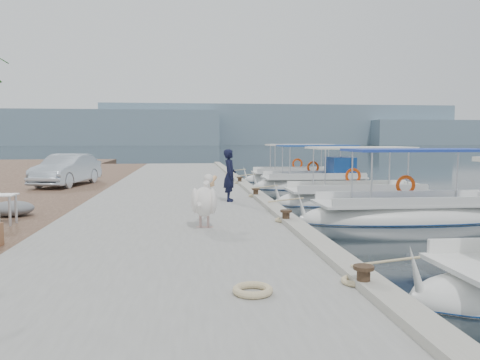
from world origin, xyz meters
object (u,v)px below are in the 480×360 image
Objects in this scene: fishing_caique_c at (355,200)px; fishing_caique_e at (296,179)px; fishing_caique_b at (411,216)px; fisherman at (230,175)px; parked_car at (67,170)px; fishing_caique_d at (315,184)px; pelican at (205,200)px.

fishing_caique_c is 9.85m from fishing_caique_e.
fishing_caique_b reaches higher than fisherman.
fishing_caique_b is 14.28m from parked_car.
parked_car is (-11.86, -2.47, 0.99)m from fishing_caique_d.
fisherman is at bearing -29.76° from parked_car.
fishing_caique_b is at bearing 24.92° from pelican.
pelican is (-6.15, -6.92, 1.00)m from fishing_caique_c.
pelican is (-6.22, -12.90, 0.92)m from fishing_caique_d.
fishing_caique_d is 3.88m from fishing_caique_e.
fishing_caique_b is 1.12× the size of fishing_caique_c.
fishing_caique_b is at bearing -88.27° from fishing_caique_e.
fisherman is (-5.16, -2.48, 1.23)m from fishing_caique_c.
parked_car is (-12.18, 7.39, 1.07)m from fishing_caique_b.
fishing_caique_e is at bearing 69.94° from pelican.
pelican is 11.85m from parked_car.
fishing_caique_e is 13.41m from parked_car.
fishing_caique_b is 1.13× the size of fishing_caique_e.
fishing_caique_b is 4.27× the size of fisherman.
parked_car is at bearing 163.44° from fishing_caique_c.
fisherman is at bearing -112.62° from fishing_caique_e.
fishing_caique_e is at bearing 90.13° from fishing_caique_c.
fishing_caique_c is 5.86m from fisherman.
pelican is (-6.12, -16.78, 1.00)m from fishing_caique_e.
fishing_caique_e is at bearing 91.73° from fishing_caique_b.
fishing_caique_d is at bearing -88.66° from fishing_caique_e.
fishing_caique_d is at bearing -26.63° from fisherman.
fisherman is (-5.23, -8.46, 1.15)m from fishing_caique_d.
parked_car is at bearing -168.21° from fishing_caique_d.
parked_car is (-11.77, -6.35, 1.06)m from fishing_caique_e.
fishing_caique_e reaches higher than fisherman.
parked_car is (-6.63, 5.99, -0.16)m from fisherman.
fishing_caique_b is at bearing -18.90° from parked_car.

